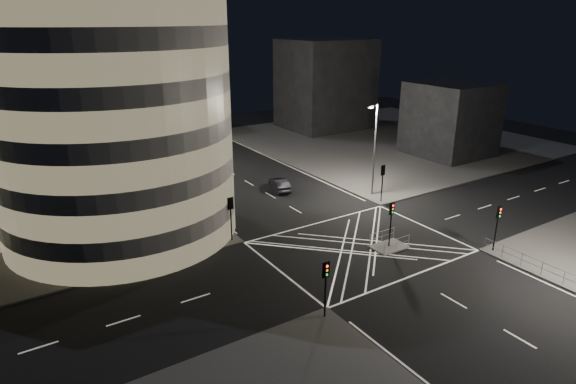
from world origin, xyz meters
TOP-DOWN VIEW (x-y plane):
  - ground at (0.00, 0.00)m, footprint 120.00×120.00m
  - sidewalk_far_right at (29.00, 27.00)m, footprint 42.00×42.00m
  - central_island at (2.00, -1.50)m, footprint 3.00×2.00m
  - office_tower_curved at (-20.74, 18.74)m, footprint 30.00×29.00m
  - office_block_rear at (-22.00, 42.00)m, footprint 24.00×16.00m
  - building_right_far at (26.00, 40.00)m, footprint 14.00×12.00m
  - building_right_near at (30.00, 16.00)m, footprint 10.00×10.00m
  - building_far_end at (-4.00, 58.00)m, footprint 18.00×8.00m
  - tree_a at (-10.50, 9.00)m, footprint 4.50×4.50m
  - tree_b at (-10.50, 15.00)m, footprint 4.97×4.97m
  - tree_c at (-10.50, 21.00)m, footprint 4.47×4.47m
  - tree_d at (-10.50, 27.00)m, footprint 5.48×5.48m
  - tree_e at (-10.50, 33.00)m, footprint 4.17×4.17m
  - traffic_signal_fl at (-8.80, 6.80)m, footprint 0.55×0.22m
  - traffic_signal_nl at (-8.80, -6.80)m, footprint 0.55×0.22m
  - traffic_signal_fr at (8.80, 6.80)m, footprint 0.55×0.22m
  - traffic_signal_nr at (8.80, -6.80)m, footprint 0.55×0.22m
  - traffic_signal_island at (2.00, -1.50)m, footprint 0.55×0.22m
  - street_lamp_left_near at (-9.44, 12.00)m, footprint 1.25×0.25m
  - street_lamp_left_far at (-9.44, 30.00)m, footprint 1.25×0.25m
  - street_lamp_right_far at (9.44, 9.00)m, footprint 1.25×0.25m
  - railing_near_right at (8.30, -12.15)m, footprint 0.06×11.70m
  - railing_island_south at (2.00, -2.40)m, footprint 2.80×0.06m
  - railing_island_north at (2.00, -0.60)m, footprint 2.80×0.06m
  - sedan at (1.76, 15.96)m, footprint 2.57×4.53m

SIDE VIEW (x-z plane):
  - ground at x=0.00m, z-range 0.00..0.00m
  - sidewalk_far_right at x=29.00m, z-range 0.00..0.15m
  - central_island at x=2.00m, z-range 0.00..0.15m
  - railing_near_right at x=8.30m, z-range 0.15..1.25m
  - railing_island_south at x=2.00m, z-range 0.15..1.25m
  - railing_island_north at x=2.00m, z-range 0.15..1.25m
  - sedan at x=1.76m, z-range 0.00..1.41m
  - traffic_signal_fl at x=-8.80m, z-range 0.91..4.91m
  - traffic_signal_nl at x=-8.80m, z-range 0.91..4.91m
  - traffic_signal_fr at x=8.80m, z-range 0.91..4.91m
  - traffic_signal_nr at x=8.80m, z-range 0.91..4.91m
  - traffic_signal_island at x=2.00m, z-range 0.91..4.91m
  - tree_e at x=-10.50m, z-range 0.93..7.30m
  - tree_a at x=-10.50m, z-range 1.07..8.09m
  - tree_d at x=-10.50m, z-range 1.06..9.19m
  - building_right_near at x=30.00m, z-range 0.15..10.15m
  - tree_c at x=-10.50m, z-range 1.38..9.01m
  - tree_b at x=-10.50m, z-range 1.30..9.35m
  - street_lamp_left_near at x=-9.44m, z-range 0.54..10.54m
  - street_lamp_left_far at x=-9.44m, z-range 0.54..10.54m
  - street_lamp_right_far at x=9.44m, z-range 0.54..10.54m
  - building_right_far at x=26.00m, z-range 0.15..15.15m
  - building_far_end at x=-4.00m, z-range 0.00..18.00m
  - office_block_rear at x=-22.00m, z-range 0.15..22.15m
  - office_tower_curved at x=-20.74m, z-range -0.95..26.25m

